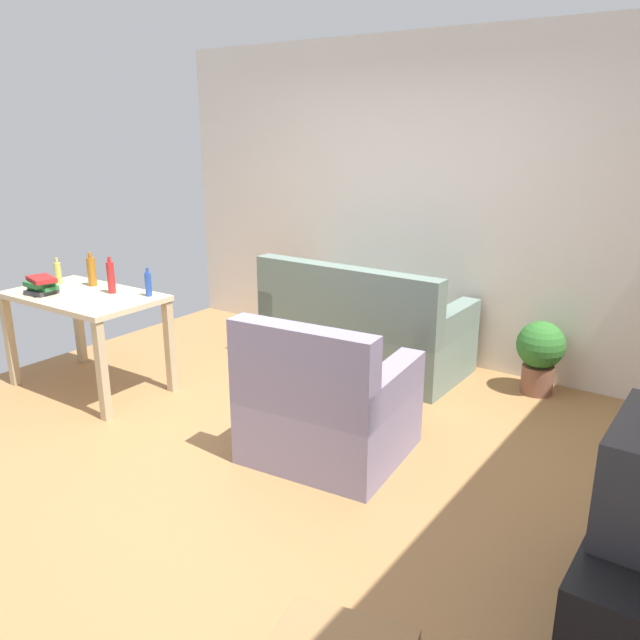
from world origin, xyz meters
name	(u,v)px	position (x,y,z in m)	size (l,w,h in m)	color
ground_plane	(262,450)	(0.00, 0.00, -0.01)	(5.20, 4.40, 0.02)	#9E7042
wall_rear	(426,202)	(0.00, 2.20, 1.35)	(5.20, 0.10, 2.70)	silver
couch	(362,332)	(-0.24, 1.59, 0.31)	(1.67, 0.84, 0.92)	slate
desk	(85,308)	(-1.72, -0.01, 0.65)	(1.21, 0.72, 0.76)	#C6B28E
potted_plant	(540,352)	(1.15, 1.90, 0.33)	(0.36, 0.36, 0.57)	brown
armchair	(326,408)	(0.38, 0.16, 0.32)	(0.98, 0.93, 0.92)	gray
bottle_squat	(58,272)	(-2.17, 0.08, 0.85)	(0.05, 0.05, 0.21)	#BCB24C
bottle_amber	(92,271)	(-1.88, 0.19, 0.88)	(0.07, 0.07, 0.26)	#9E6019
bottle_red	(111,277)	(-1.56, 0.13, 0.88)	(0.06, 0.06, 0.28)	#AD2323
bottle_blue	(148,284)	(-1.27, 0.24, 0.85)	(0.05, 0.05, 0.22)	#2347A3
book_stack	(41,285)	(-1.97, -0.19, 0.83)	(0.28, 0.21, 0.13)	#333338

